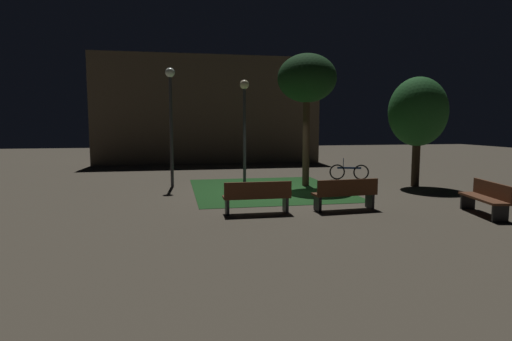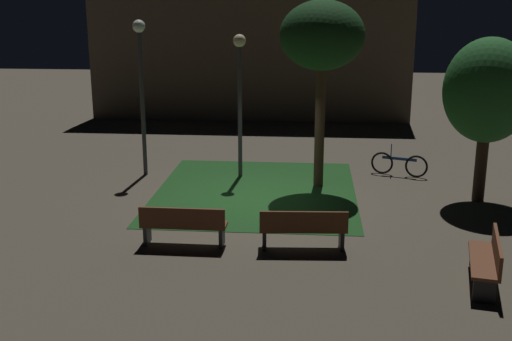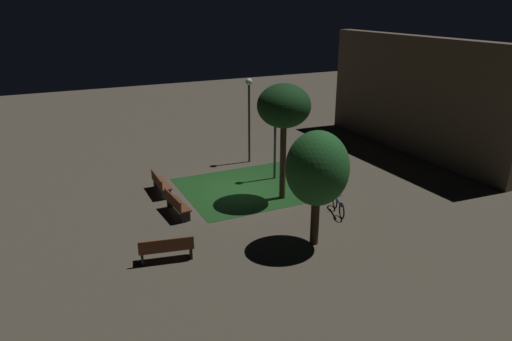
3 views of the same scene
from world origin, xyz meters
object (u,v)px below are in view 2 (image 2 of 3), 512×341
(bench_path_side, at_px, (183,224))
(lamp_post_path_center, at_px, (240,80))
(tree_left_canopy, at_px, (322,38))
(lamp_post_near_wall, at_px, (141,71))
(bicycle, at_px, (399,164))
(tree_lawn_side, at_px, (488,91))
(bench_front_right, at_px, (488,259))
(bench_front_left, at_px, (303,228))

(bench_path_side, xyz_separation_m, lamp_post_path_center, (0.59, 5.50, 2.34))
(tree_left_canopy, bearing_deg, bench_path_side, -121.35)
(lamp_post_near_wall, xyz_separation_m, bicycle, (7.45, 0.53, -2.70))
(bicycle, bearing_deg, tree_lawn_side, -52.39)
(tree_lawn_side, distance_m, bicycle, 3.77)
(bench_front_right, distance_m, bicycle, 7.34)
(bench_path_side, height_order, tree_left_canopy, tree_left_canopy)
(bicycle, bearing_deg, bench_front_right, -84.92)
(bench_path_side, height_order, lamp_post_near_wall, lamp_post_near_wall)
(bench_front_right, height_order, lamp_post_near_wall, lamp_post_near_wall)
(tree_lawn_side, height_order, tree_left_canopy, tree_left_canopy)
(bench_front_right, bearing_deg, bench_front_left, 158.41)
(lamp_post_path_center, relative_size, bicycle, 2.56)
(bench_front_left, height_order, lamp_post_near_wall, lamp_post_near_wall)
(lamp_post_near_wall, relative_size, bicycle, 2.81)
(tree_lawn_side, bearing_deg, lamp_post_near_wall, 169.40)
(tree_lawn_side, bearing_deg, bench_front_left, -139.95)
(bench_front_left, distance_m, bench_front_right, 3.61)
(tree_lawn_side, bearing_deg, bench_path_side, -151.74)
(bench_front_right, height_order, tree_lawn_side, tree_lawn_side)
(tree_lawn_side, bearing_deg, tree_left_canopy, 166.99)
(tree_lawn_side, height_order, lamp_post_near_wall, lamp_post_near_wall)
(bench_path_side, bearing_deg, tree_left_canopy, 58.65)
(bench_path_side, distance_m, bench_front_left, 2.50)
(bench_front_left, relative_size, bicycle, 1.15)
(bicycle, bearing_deg, bench_front_left, -114.39)
(lamp_post_near_wall, bearing_deg, tree_left_canopy, -8.63)
(bench_front_left, bearing_deg, bench_front_right, -21.59)
(tree_left_canopy, bearing_deg, lamp_post_near_wall, 171.37)
(lamp_post_path_center, bearing_deg, bicycle, 5.99)
(bench_path_side, height_order, bench_front_left, same)
(bench_front_left, height_order, bench_front_right, same)
(tree_lawn_side, distance_m, tree_left_canopy, 4.38)
(tree_left_canopy, distance_m, lamp_post_near_wall, 5.24)
(bench_front_left, bearing_deg, tree_lawn_side, 40.05)
(bench_front_right, xyz_separation_m, lamp_post_path_center, (-5.28, 6.83, 2.34))
(bench_front_right, xyz_separation_m, bicycle, (-0.65, 7.31, -0.14))
(bench_front_left, distance_m, lamp_post_path_center, 6.27)
(lamp_post_path_center, xyz_separation_m, bicycle, (4.63, 0.49, -2.47))
(bicycle, bearing_deg, lamp_post_near_wall, -175.94)
(bench_front_left, distance_m, tree_lawn_side, 6.26)
(bench_path_side, xyz_separation_m, lamp_post_near_wall, (-2.23, 5.45, 2.57))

